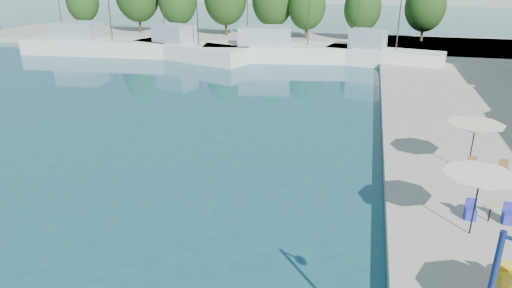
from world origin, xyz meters
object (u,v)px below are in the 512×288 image
(trawler_02, at_px, (187,50))
(trawler_03, at_px, (286,51))
(umbrella_white, at_px, (480,181))
(umbrella_cream, at_px, (475,129))
(trawler_04, at_px, (380,56))
(trawler_01, at_px, (96,45))

(trawler_02, bearing_deg, trawler_03, 30.15)
(trawler_02, height_order, umbrella_white, trawler_02)
(trawler_02, distance_m, umbrella_white, 41.61)
(umbrella_cream, bearing_deg, trawler_04, 97.99)
(trawler_01, distance_m, umbrella_white, 50.22)
(trawler_03, distance_m, umbrella_cream, 32.64)
(trawler_02, bearing_deg, umbrella_white, -33.34)
(trawler_03, bearing_deg, trawler_04, -13.39)
(trawler_02, xyz_separation_m, trawler_03, (11.32, 2.04, -0.00))
(umbrella_cream, bearing_deg, trawler_02, 133.62)
(trawler_04, bearing_deg, umbrella_white, -71.61)
(trawler_01, relative_size, trawler_02, 1.23)
(trawler_04, height_order, umbrella_white, trawler_04)
(trawler_01, distance_m, trawler_04, 34.03)
(trawler_04, distance_m, umbrella_white, 34.91)
(trawler_03, relative_size, umbrella_cream, 7.47)
(trawler_03, bearing_deg, trawler_02, -179.77)
(trawler_04, height_order, umbrella_cream, trawler_04)
(trawler_04, relative_size, umbrella_white, 4.76)
(trawler_03, height_order, trawler_04, same)
(trawler_03, distance_m, trawler_04, 10.55)
(trawler_03, bearing_deg, umbrella_cream, -73.51)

